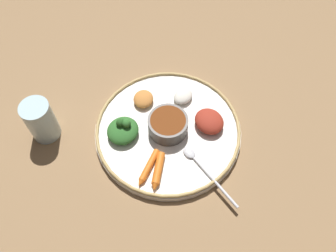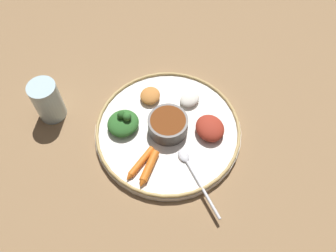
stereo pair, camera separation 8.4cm
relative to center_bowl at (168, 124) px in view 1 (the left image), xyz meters
The scene contains 12 objects.
ground_plane 0.04m from the center_bowl, ahead, with size 2.40×2.40×0.00m, color olive.
platter 0.03m from the center_bowl, ahead, with size 0.35×0.35×0.02m, color white.
platter_rim 0.02m from the center_bowl, ahead, with size 0.35×0.35×0.01m, color tan.
center_bowl is the anchor object (origin of this frame).
spoon 0.13m from the center_bowl, 154.00° to the left, with size 0.17×0.09×0.01m.
greens_pile 0.11m from the center_bowl, 33.71° to the left, with size 0.08×0.08×0.05m.
carrot_near_spoon 0.11m from the center_bowl, 93.94° to the left, with size 0.02×0.10×0.01m.
carrot_outer 0.12m from the center_bowl, 105.69° to the left, with size 0.04×0.09×0.02m.
mound_rice_white 0.10m from the center_bowl, 86.00° to the right, with size 0.05×0.04×0.02m, color silver.
mound_beet 0.10m from the center_bowl, 146.00° to the right, with size 0.07×0.07×0.03m, color maroon.
mound_squash 0.10m from the center_bowl, 26.00° to the right, with size 0.05×0.05×0.02m, color #C67A38.
drinking_glass 0.30m from the center_bowl, 26.70° to the left, with size 0.07×0.07×0.11m.
Camera 1 is at (-0.20, 0.39, 0.75)m, focal length 37.92 mm.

